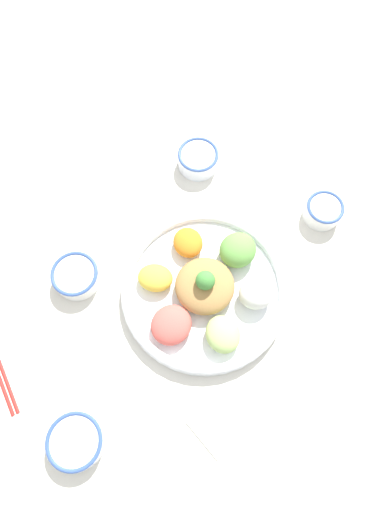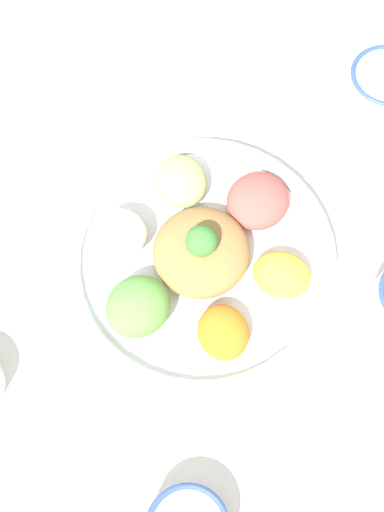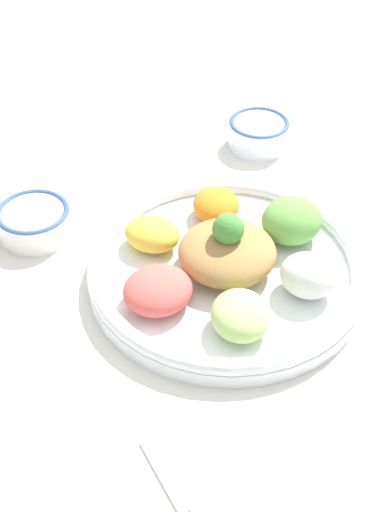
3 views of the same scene
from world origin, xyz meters
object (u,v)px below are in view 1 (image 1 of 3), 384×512
at_px(sauce_bowl_dark, 198,159).
at_px(serving_spoon_extra, 120,485).
at_px(serving_spoon_main, 219,458).
at_px(rice_bowl_plain, 76,276).
at_px(salad_platter, 205,289).
at_px(rice_bowl_blue, 323,210).
at_px(sauce_bowl_red, 76,441).

bearing_deg(sauce_bowl_dark, serving_spoon_extra, -160.00).
bearing_deg(serving_spoon_main, serving_spoon_extra, 62.75).
bearing_deg(rice_bowl_plain, salad_platter, -63.92).
height_order(rice_bowl_blue, serving_spoon_main, rice_bowl_blue).
xyz_separation_m(salad_platter, rice_bowl_plain, (-0.12, 0.24, -0.00)).
bearing_deg(sauce_bowl_dark, serving_spoon_main, -144.69).
bearing_deg(rice_bowl_plain, sauce_bowl_red, -142.49).
distance_m(sauce_bowl_red, rice_bowl_blue, 0.69).
bearing_deg(rice_bowl_blue, rice_bowl_plain, 137.91).
bearing_deg(serving_spoon_extra, serving_spoon_main, -79.38).
bearing_deg(rice_bowl_plain, serving_spoon_extra, -132.01).
relative_size(rice_bowl_blue, serving_spoon_main, 0.60).
bearing_deg(salad_platter, rice_bowl_blue, -23.60).
xyz_separation_m(serving_spoon_main, serving_spoon_extra, (-0.13, 0.13, 0.00)).
xyz_separation_m(salad_platter, sauce_bowl_red, (-0.37, 0.05, -0.00)).
bearing_deg(rice_bowl_plain, sauce_bowl_dark, -9.91).
relative_size(rice_bowl_plain, serving_spoon_extra, 0.87).
height_order(sauce_bowl_red, sauce_bowl_dark, sauce_bowl_dark).
distance_m(rice_bowl_blue, rice_bowl_plain, 0.55).
relative_size(sauce_bowl_red, rice_bowl_blue, 1.27).
bearing_deg(serving_spoon_main, rice_bowl_plain, -1.23).
bearing_deg(serving_spoon_extra, sauce_bowl_red, 44.10).
distance_m(salad_platter, sauce_bowl_dark, 0.31).
bearing_deg(sauce_bowl_red, serving_spoon_extra, -100.33).
xyz_separation_m(salad_platter, serving_spoon_main, (-0.26, -0.19, -0.02)).
height_order(serving_spoon_main, serving_spoon_extra, same).
height_order(salad_platter, rice_bowl_plain, salad_platter).
xyz_separation_m(rice_bowl_blue, serving_spoon_main, (-0.55, -0.06, -0.02)).
bearing_deg(serving_spoon_extra, sauce_bowl_dark, -15.57).
bearing_deg(rice_bowl_blue, sauce_bowl_dark, 96.22).
distance_m(sauce_bowl_dark, serving_spoon_main, 0.63).
bearing_deg(sauce_bowl_red, salad_platter, -7.60).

